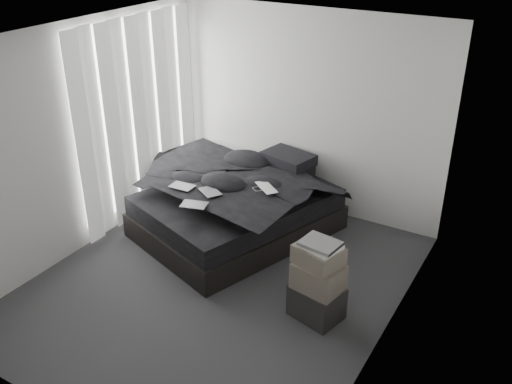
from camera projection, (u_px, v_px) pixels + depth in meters
The scene contains 25 objects.
floor at pixel (219, 283), 6.15m from camera, with size 3.60×4.20×0.01m, color #343437.
ceiling at pixel (210, 39), 4.98m from camera, with size 3.60×4.20×0.01m, color white.
wall_back at pixel (308, 113), 7.18m from camera, with size 3.60×0.01×2.60m, color silver.
wall_front at pixel (44, 284), 3.95m from camera, with size 3.60×0.01×2.60m, color silver.
wall_left at pixel (81, 139), 6.38m from camera, with size 0.01×4.20×2.60m, color silver.
wall_right at pixel (393, 220), 4.75m from camera, with size 0.01×4.20×2.60m, color silver.
window_left at pixel (136, 113), 7.04m from camera, with size 0.02×2.00×2.30m, color white.
curtain_left at pixel (140, 119), 7.05m from camera, with size 0.06×2.12×2.48m, color white.
bed at pixel (237, 221), 7.05m from camera, with size 1.68×2.21×0.30m, color black.
mattress at pixel (237, 202), 6.93m from camera, with size 1.61×2.15×0.24m, color black.
duvet at pixel (233, 185), 6.78m from camera, with size 1.63×1.89×0.26m, color black.
pillow_lower at pixel (285, 167), 7.38m from camera, with size 0.67×0.45×0.15m, color black.
pillow_upper at pixel (288, 159), 7.25m from camera, with size 0.62×0.43×0.14m, color black.
laptop at pixel (262, 183), 6.51m from camera, with size 0.35×0.23×0.03m, color silver.
comic_a at pixel (182, 180), 6.59m from camera, with size 0.28×0.18×0.01m, color black.
comic_b at pixel (210, 185), 6.46m from camera, with size 0.28×0.18×0.01m, color black.
comic_c at pixel (194, 197), 6.18m from camera, with size 0.28×0.18×0.01m, color black.
side_stand at pixel (187, 195), 7.28m from camera, with size 0.36×0.36×0.66m, color black.
papers at pixel (185, 172), 7.12m from camera, with size 0.25×0.19×0.01m, color white.
floor_books at pixel (183, 230), 6.99m from camera, with size 0.16×0.22×0.16m, color black.
box_lower at pixel (317, 302), 5.58m from camera, with size 0.47×0.37×0.35m, color black.
box_mid at pixel (318, 276), 5.43m from camera, with size 0.44×0.35×0.27m, color #5E554A.
box_upper at pixel (319, 255), 5.34m from camera, with size 0.42×0.34×0.18m, color #5E554A.
art_book_white at pixel (320, 246), 5.29m from camera, with size 0.36×0.29×0.04m, color silver.
art_book_snake at pixel (320, 243), 5.26m from camera, with size 0.35×0.28×0.03m, color silver.
Camera 1 is at (2.90, -4.14, 3.65)m, focal length 40.00 mm.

